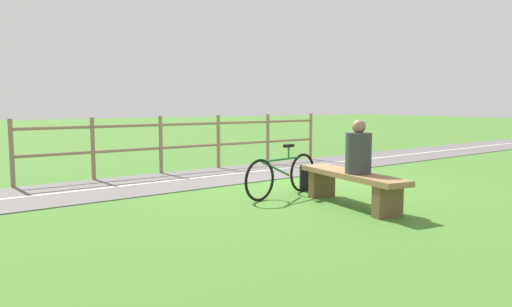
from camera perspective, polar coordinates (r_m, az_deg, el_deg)
The scene contains 8 objects.
ground_plane at distance 8.98m, azimuth 6.76°, elevation -3.75°, with size 80.00×80.00×0.00m, color #477A2D.
paved_path at distance 8.77m, azimuth -21.16°, elevation -4.31°, with size 2.19×36.00×0.02m, color #66605E.
path_centre_line at distance 8.77m, azimuth -21.16°, elevation -4.25°, with size 0.10×32.00×0.00m, color silver.
bench at distance 7.22m, azimuth 11.30°, elevation -3.35°, with size 2.08×0.61×0.51m.
person_seated at distance 7.05m, azimuth 12.06°, elevation 0.31°, with size 0.40×0.40×0.78m.
bicycle at distance 7.83m, azimuth 3.13°, elevation -2.55°, with size 0.54×1.69×0.84m.
backpack at distance 8.39m, azimuth 6.14°, elevation -2.94°, with size 0.31×0.33×0.44m.
fence_roadside at distance 10.76m, azimuth -7.76°, elevation 1.70°, with size 0.75×7.25×1.24m.
Camera 1 is at (-7.00, 5.41, 1.53)m, focal length 33.70 mm.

